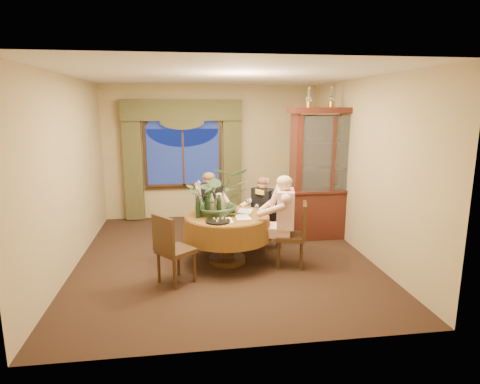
{
  "coord_description": "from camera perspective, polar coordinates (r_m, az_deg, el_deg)",
  "views": [
    {
      "loc": [
        -0.58,
        -6.04,
        2.36
      ],
      "look_at": [
        0.24,
        -0.22,
        1.1
      ],
      "focal_mm": 30.0,
      "sensor_mm": 36.0,
      "label": 1
    }
  ],
  "objects": [
    {
      "name": "wine_bottle_5",
      "position": [
        5.97,
        -2.99,
        -1.93
      ],
      "size": [
        0.07,
        0.07,
        0.33
      ],
      "primitive_type": "cylinder",
      "color": "black",
      "rests_on": "dining_table"
    },
    {
      "name": "chair_back",
      "position": [
        7.0,
        -3.45,
        -3.5
      ],
      "size": [
        0.46,
        0.46,
        0.96
      ],
      "primitive_type": "cube",
      "rotation": [
        0.0,
        0.0,
        -3.03
      ],
      "color": "black",
      "rests_on": "floor"
    },
    {
      "name": "wine_bottle_2",
      "position": [
        5.96,
        -4.71,
        -1.97
      ],
      "size": [
        0.07,
        0.07,
        0.33
      ],
      "primitive_type": "cylinder",
      "color": "black",
      "rests_on": "dining_table"
    },
    {
      "name": "china_cabinet",
      "position": [
        7.38,
        12.42,
        2.53
      ],
      "size": [
        1.44,
        0.57,
        2.34
      ],
      "primitive_type": "cube",
      "color": "#341511",
      "rests_on": "floor"
    },
    {
      "name": "drapery_left",
      "position": [
        8.57,
        -14.97,
        3.78
      ],
      "size": [
        0.38,
        0.14,
        2.32
      ],
      "primitive_type": "cube",
      "color": "#3F3E20",
      "rests_on": "floor"
    },
    {
      "name": "swag_valance",
      "position": [
        8.39,
        -8.28,
        11.43
      ],
      "size": [
        2.45,
        0.16,
        0.42
      ],
      "primitive_type": null,
      "color": "#3F3E20",
      "rests_on": "wall_back"
    },
    {
      "name": "wine_glass_person_pink",
      "position": [
        6.01,
        2.38,
        -2.55
      ],
      "size": [
        0.07,
        0.07,
        0.18
      ],
      "primitive_type": null,
      "color": "silver",
      "rests_on": "dining_table"
    },
    {
      "name": "ceiling",
      "position": [
        6.09,
        -2.59,
        16.24
      ],
      "size": [
        5.0,
        5.0,
        0.0
      ],
      "primitive_type": "plane",
      "rotation": [
        3.14,
        0.0,
        0.0
      ],
      "color": "white",
      "rests_on": "wall_back"
    },
    {
      "name": "tasting_paper_1",
      "position": [
        6.28,
        0.71,
        -2.72
      ],
      "size": [
        0.3,
        0.35,
        0.0
      ],
      "primitive_type": "cube",
      "rotation": [
        0.0,
        0.0,
        -0.33
      ],
      "color": "white",
      "rests_on": "dining_table"
    },
    {
      "name": "oil_lamp_right",
      "position": [
        7.43,
        15.92,
        12.81
      ],
      "size": [
        0.11,
        0.11,
        0.34
      ],
      "primitive_type": null,
      "color": "#A5722D",
      "rests_on": "china_cabinet"
    },
    {
      "name": "arched_transom",
      "position": [
        8.48,
        -8.24,
        10.09
      ],
      "size": [
        1.6,
        0.06,
        0.44
      ],
      "primitive_type": null,
      "color": "navy",
      "rests_on": "wall_back"
    },
    {
      "name": "drapery_right",
      "position": [
        8.56,
        -1.13,
        4.18
      ],
      "size": [
        0.38,
        0.14,
        2.32
      ],
      "primitive_type": "cube",
      "color": "#3F3E20",
      "rests_on": "floor"
    },
    {
      "name": "wine_glass_person_back",
      "position": [
        6.45,
        -3.3,
        -1.54
      ],
      "size": [
        0.07,
        0.07,
        0.18
      ],
      "primitive_type": null,
      "color": "silver",
      "rests_on": "dining_table"
    },
    {
      "name": "oil_lamp_left",
      "position": [
        7.15,
        9.77,
        13.14
      ],
      "size": [
        0.11,
        0.11,
        0.34
      ],
      "primitive_type": null,
      "color": "#A5722D",
      "rests_on": "china_cabinet"
    },
    {
      "name": "centerpiece_plant",
      "position": [
        6.07,
        -3.13,
        2.72
      ],
      "size": [
        0.97,
        1.08,
        0.84
      ],
      "primitive_type": "imported",
      "color": "#374F30",
      "rests_on": "dining_table"
    },
    {
      "name": "wine_bottle_4",
      "position": [
        6.08,
        -5.87,
        -1.72
      ],
      "size": [
        0.07,
        0.07,
        0.33
      ],
      "primitive_type": "cylinder",
      "color": "tan",
      "rests_on": "dining_table"
    },
    {
      "name": "dining_table",
      "position": [
        6.18,
        -1.85,
        -6.64
      ],
      "size": [
        1.68,
        1.68,
        0.75
      ],
      "primitive_type": "cylinder",
      "rotation": [
        0.0,
        0.0,
        -0.28
      ],
      "color": "maroon",
      "rests_on": "floor"
    },
    {
      "name": "floor",
      "position": [
        6.51,
        -2.35,
        -9.15
      ],
      "size": [
        5.0,
        5.0,
        0.0
      ],
      "primitive_type": "plane",
      "color": "black",
      "rests_on": "ground"
    },
    {
      "name": "cheese_platter",
      "position": [
        5.71,
        -3.16,
        -4.16
      ],
      "size": [
        0.36,
        0.36,
        0.02
      ],
      "primitive_type": "cylinder",
      "color": "black",
      "rests_on": "dining_table"
    },
    {
      "name": "chair_back_right",
      "position": [
        6.75,
        3.4,
        -4.09
      ],
      "size": [
        0.59,
        0.59,
        0.96
      ],
      "primitive_type": "cube",
      "rotation": [
        0.0,
        0.0,
        -4.04
      ],
      "color": "black",
      "rests_on": "floor"
    },
    {
      "name": "person_scarf",
      "position": [
        6.7,
        3.41,
        -3.0
      ],
      "size": [
        0.59,
        0.6,
        1.23
      ],
      "primitive_type": null,
      "rotation": [
        0.0,
        0.0,
        -4.05
      ],
      "color": "black",
      "rests_on": "floor"
    },
    {
      "name": "window",
      "position": [
        8.54,
        -8.08,
        4.85
      ],
      "size": [
        1.62,
        0.1,
        1.32
      ],
      "primitive_type": null,
      "color": "navy",
      "rests_on": "wall_back"
    },
    {
      "name": "olive_bowl",
      "position": [
        6.04,
        -1.18,
        -3.14
      ],
      "size": [
        0.15,
        0.15,
        0.05
      ],
      "primitive_type": "imported",
      "color": "#50582B",
      "rests_on": "dining_table"
    },
    {
      "name": "oil_lamp_center",
      "position": [
        7.28,
        12.91,
        12.99
      ],
      "size": [
        0.11,
        0.11,
        0.34
      ],
      "primitive_type": null,
      "color": "#A5722D",
      "rests_on": "china_cabinet"
    },
    {
      "name": "chair_front_left",
      "position": [
        5.52,
        -9.1,
        -7.96
      ],
      "size": [
        0.59,
        0.59,
        0.96
      ],
      "primitive_type": "cube",
      "rotation": [
        0.0,
        0.0,
        -0.88
      ],
      "color": "black",
      "rests_on": "floor"
    },
    {
      "name": "tasting_paper_0",
      "position": [
        5.94,
        0.4,
        -3.59
      ],
      "size": [
        0.23,
        0.31,
        0.0
      ],
      "primitive_type": "cube",
      "rotation": [
        0.0,
        0.0,
        0.06
      ],
      "color": "white",
      "rests_on": "dining_table"
    },
    {
      "name": "wall_back",
      "position": [
        8.62,
        -4.09,
        5.67
      ],
      "size": [
        4.5,
        0.0,
        4.5
      ],
      "primitive_type": "plane",
      "rotation": [
        1.57,
        0.0,
        0.0
      ],
      "color": "tan",
      "rests_on": "ground"
    },
    {
      "name": "chair_right",
      "position": [
        6.06,
        7.18,
        -6.06
      ],
      "size": [
        0.52,
        0.52,
        0.96
      ],
      "primitive_type": "cube",
      "rotation": [
        0.0,
        0.0,
        1.29
      ],
      "color": "black",
      "rests_on": "floor"
    },
    {
      "name": "stoneware_vase",
      "position": [
        6.12,
        -2.85,
        -1.68
      ],
      "size": [
        0.17,
        0.17,
        0.31
      ],
      "primitive_type": null,
      "color": "#A0816A",
      "rests_on": "dining_table"
    },
    {
      "name": "person_pink",
      "position": [
        6.05,
        6.41,
        -4.04
      ],
      "size": [
        0.55,
        0.58,
        1.37
      ],
      "primitive_type": null,
      "rotation": [
        0.0,
        0.0,
        1.35
      ],
      "color": "beige",
      "rests_on": "floor"
    },
    {
      "name": "person_back",
      "position": [
        6.88,
        -4.43,
        -2.41
      ],
      "size": [
        0.55,
        0.52,
        1.28
      ],
      "primitive_type": null,
      "rotation": [
        0.0,
        0.0,
        -2.88
      ],
      "color": "black",
      "rests_on": "floor"
    },
    {
      "name": "wine_bottle_1",
      "position": [
        6.21,
        -4.48,
        -1.39
      ],
      "size": [
        0.07,
        0.07,
        0.33
      ],
      "primitive_type": "cylinder",
      "color": "black",
      "rests_on": "dining_table"
    },
    {
      "name": "tasting_paper_2",
      "position": [
        5.78,
        -2.15,
        -4.04
      ],
      "size": [
        0.22,
        0.31,
        0.0
      ],
      "primitive_type": "cube",
      "rotation": [
        0.0,
        0.0,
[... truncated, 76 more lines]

